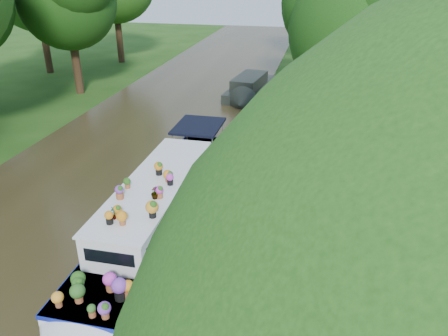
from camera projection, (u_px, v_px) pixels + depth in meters
ground at (229, 224)px, 15.22m from camera, size 100.00×100.00×0.00m
canal_water at (73, 205)px, 16.39m from camera, size 10.00×100.00×0.02m
towpath at (263, 228)px, 14.97m from camera, size 2.20×100.00×0.03m
plant_boat at (158, 208)px, 14.53m from camera, size 2.29×13.52×2.26m
tree_near_overhang at (362, 18)px, 14.32m from camera, size 5.52×5.28×8.99m
second_boat at (249, 88)px, 29.36m from camera, size 2.77×7.22×1.36m
sandwich_board at (224, 265)px, 12.49m from camera, size 0.57×0.49×0.89m
pedestrian_pink at (295, 72)px, 31.75m from camera, size 0.67×0.44×1.85m
verge_plant at (224, 206)px, 15.90m from camera, size 0.49×0.46×0.44m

